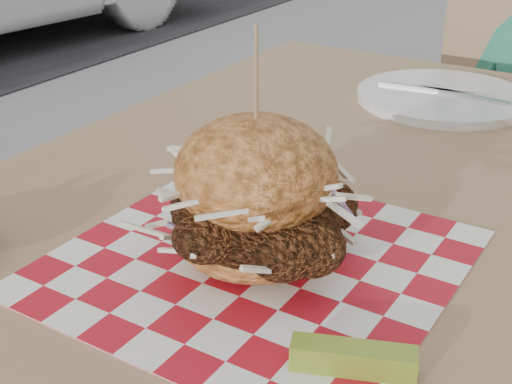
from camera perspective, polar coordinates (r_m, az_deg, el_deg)
patio_table at (r=0.87m, az=6.01°, el=-4.55°), size 0.80×1.20×0.75m
paper_liner at (r=0.69m, az=-0.00°, el=-5.55°), size 0.36×0.36×0.00m
sandwich at (r=0.66m, az=0.00°, el=-0.79°), size 0.20×0.20×0.23m
pickle_spear at (r=0.56m, az=7.79°, el=-13.06°), size 0.10×0.06×0.02m
place_setting at (r=1.17m, az=14.76°, el=7.37°), size 0.27×0.27×0.02m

